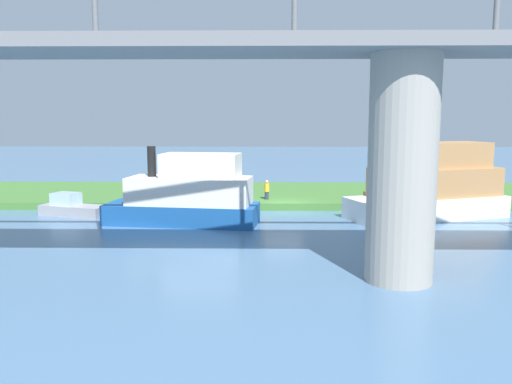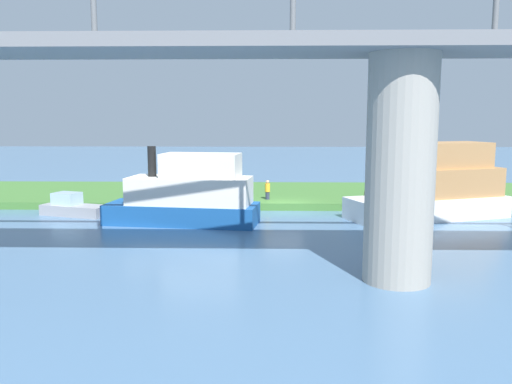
# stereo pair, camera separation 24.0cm
# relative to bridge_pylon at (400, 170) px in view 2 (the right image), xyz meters

# --- Properties ---
(ground_plane) EXTENTS (160.00, 160.00, 0.00)m
(ground_plane) POSITION_rel_bridge_pylon_xyz_m (3.87, -15.45, -4.33)
(ground_plane) COLOR #4C7093
(grassy_bank) EXTENTS (80.00, 12.00, 0.50)m
(grassy_bank) POSITION_rel_bridge_pylon_xyz_m (3.87, -21.45, -4.08)
(grassy_bank) COLOR #427533
(grassy_bank) RESTS_ON ground
(bridge_pylon) EXTENTS (2.60, 2.60, 8.67)m
(bridge_pylon) POSITION_rel_bridge_pylon_xyz_m (0.00, 0.00, 0.00)
(bridge_pylon) COLOR #9E998E
(bridge_pylon) RESTS_ON ground
(bridge_span) EXTENTS (56.69, 4.30, 3.25)m
(bridge_span) POSITION_rel_bridge_pylon_xyz_m (0.00, -0.02, 4.83)
(bridge_span) COLOR slate
(bridge_span) RESTS_ON bridge_pylon
(person_on_bank) EXTENTS (0.50, 0.50, 1.39)m
(person_on_bank) POSITION_rel_bridge_pylon_xyz_m (5.08, -17.28, -3.13)
(person_on_bank) COLOR #2D334C
(person_on_bank) RESTS_ON grassy_bank
(mooring_post) EXTENTS (0.20, 0.20, 0.77)m
(mooring_post) POSITION_rel_bridge_pylon_xyz_m (-1.68, -15.95, -3.45)
(mooring_post) COLOR brown
(mooring_post) RESTS_ON grassy_bank
(motorboat_white) EXTENTS (9.36, 4.16, 4.62)m
(motorboat_white) POSITION_rel_bridge_pylon_xyz_m (9.86, -10.95, -2.62)
(motorboat_white) COLOR #195199
(motorboat_white) RESTS_ON ground
(riverboat_paddlewheel) EXTENTS (10.76, 6.65, 5.22)m
(riverboat_paddlewheel) POSITION_rel_bridge_pylon_xyz_m (-5.39, -13.23, -2.40)
(riverboat_paddlewheel) COLOR white
(riverboat_paddlewheel) RESTS_ON ground
(pontoon_yellow) EXTENTS (4.69, 2.86, 1.47)m
(pontoon_yellow) POSITION_rel_bridge_pylon_xyz_m (17.73, -13.46, -3.81)
(pontoon_yellow) COLOR #99999E
(pontoon_yellow) RESTS_ON ground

